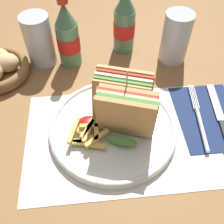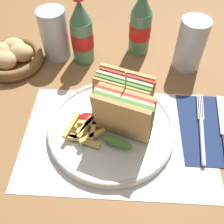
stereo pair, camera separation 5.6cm
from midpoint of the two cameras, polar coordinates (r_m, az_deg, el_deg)
name	(u,v)px [view 1 (the left image)]	position (r m, az deg, el deg)	size (l,w,h in m)	color
ground_plane	(124,127)	(0.59, -0.11, -3.53)	(4.00, 4.00, 0.00)	olive
placemat	(121,137)	(0.57, -0.88, -5.59)	(0.41, 0.28, 0.00)	silver
plate_main	(113,128)	(0.58, -2.60, -3.58)	(0.28, 0.28, 0.02)	white
club_sandwich	(124,107)	(0.53, -0.39, 0.95)	(0.13, 0.14, 0.15)	tan
fries_pile	(88,134)	(0.55, -8.10, -4.93)	(0.09, 0.08, 0.02)	#E0B756
ketchup_blob	(88,121)	(0.57, -8.08, -2.14)	(0.04, 0.04, 0.02)	maroon
napkin	(208,116)	(0.64, 17.89, -1.00)	(0.14, 0.20, 0.00)	navy
fork	(200,122)	(0.61, 16.19, -2.22)	(0.03, 0.20, 0.01)	silver
knife	(220,115)	(0.64, 20.09, -0.76)	(0.04, 0.19, 0.00)	black
coke_bottle_near	(68,37)	(0.71, -11.96, 15.60)	(0.06, 0.06, 0.19)	#4C7F5B
coke_bottle_far	(124,23)	(0.75, 0.43, 18.71)	(0.06, 0.06, 0.19)	#4C7F5B
glass_near	(175,40)	(0.73, 11.36, 14.93)	(0.07, 0.07, 0.14)	silver
glass_far	(39,40)	(0.74, -17.81, 14.54)	(0.07, 0.07, 0.14)	silver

